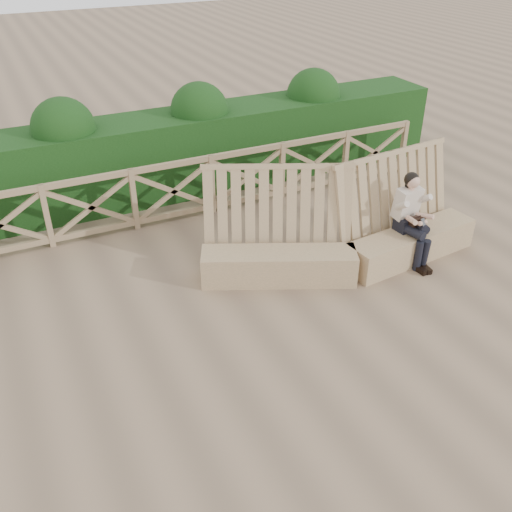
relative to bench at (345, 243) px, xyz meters
name	(u,v)px	position (x,y,z in m)	size (l,w,h in m)	color
ground	(263,330)	(-1.84, -0.87, -0.41)	(60.00, 60.00, 0.00)	brown
bench	(345,243)	(0.00, 0.00, 0.00)	(4.46, 1.65, 1.62)	olive
woman	(412,215)	(1.01, -0.24, 0.37)	(0.41, 0.85, 1.43)	black
guardrail	(174,191)	(-1.84, 2.63, 0.14)	(10.10, 0.09, 1.10)	#846D4D
hedge	(152,158)	(-1.84, 3.83, 0.34)	(12.00, 1.20, 1.50)	black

